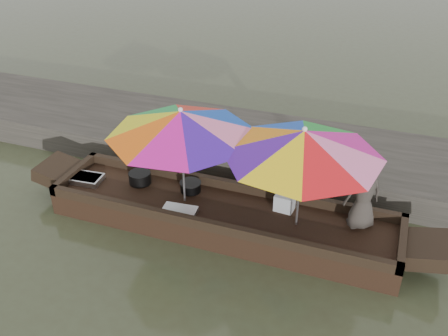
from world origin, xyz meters
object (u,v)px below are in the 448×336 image
(boat_hull, at_px, (222,218))
(supply_bag, at_px, (285,202))
(charcoal_grill, at_px, (191,187))
(vendor, at_px, (364,194))
(tray_scallop, at_px, (179,212))
(umbrella_stern, at_px, (300,178))
(tray_crayfish, at_px, (86,179))
(cooking_pot, at_px, (140,178))
(umbrella_bow, at_px, (183,157))

(boat_hull, bearing_deg, supply_bag, 18.43)
(charcoal_grill, relative_size, vendor, 0.30)
(supply_bag, bearing_deg, vendor, -0.49)
(tray_scallop, xyz_separation_m, umbrella_stern, (1.69, 0.35, 0.74))
(boat_hull, bearing_deg, vendor, 8.22)
(tray_scallop, height_order, supply_bag, supply_bag)
(tray_crayfish, height_order, vendor, vendor)
(boat_hull, xyz_separation_m, supply_bag, (0.89, 0.30, 0.30))
(tray_crayfish, relative_size, charcoal_grill, 1.60)
(boat_hull, relative_size, umbrella_stern, 2.43)
(charcoal_grill, bearing_deg, tray_scallop, -82.79)
(tray_scallop, relative_size, supply_bag, 1.83)
(tray_scallop, bearing_deg, cooking_pot, 149.16)
(boat_hull, xyz_separation_m, tray_scallop, (-0.55, -0.35, 0.21))
(cooking_pot, relative_size, tray_crayfish, 0.70)
(tray_crayfish, xyz_separation_m, charcoal_grill, (1.71, 0.32, 0.03))
(umbrella_stern, bearing_deg, boat_hull, 180.00)
(cooking_pot, relative_size, vendor, 0.33)
(cooking_pot, bearing_deg, tray_crayfish, -162.65)
(vendor, bearing_deg, umbrella_bow, -24.89)
(tray_scallop, relative_size, vendor, 0.48)
(charcoal_grill, relative_size, umbrella_stern, 0.15)
(supply_bag, height_order, umbrella_bow, umbrella_bow)
(supply_bag, bearing_deg, umbrella_bow, -168.81)
(umbrella_bow, distance_m, umbrella_stern, 1.75)
(cooking_pot, distance_m, umbrella_bow, 1.14)
(cooking_pot, xyz_separation_m, charcoal_grill, (0.87, 0.06, -0.02))
(charcoal_grill, height_order, vendor, vendor)
(tray_scallop, bearing_deg, supply_bag, 24.14)
(boat_hull, distance_m, cooking_pot, 1.53)
(boat_hull, xyz_separation_m, tray_crayfish, (-2.34, -0.05, 0.22))
(cooking_pot, distance_m, charcoal_grill, 0.87)
(tray_crayfish, height_order, supply_bag, supply_bag)
(tray_crayfish, xyz_separation_m, umbrella_bow, (1.73, 0.05, 0.73))
(charcoal_grill, bearing_deg, umbrella_bow, -86.01)
(boat_hull, height_order, charcoal_grill, charcoal_grill)
(tray_scallop, distance_m, umbrella_stern, 1.88)
(tray_crayfish, bearing_deg, cooking_pot, 17.35)
(tray_scallop, height_order, vendor, vendor)
(umbrella_bow, bearing_deg, boat_hull, 0.00)
(tray_crayfish, relative_size, umbrella_bow, 0.24)
(cooking_pot, xyz_separation_m, umbrella_bow, (0.89, -0.22, 0.68))
(cooking_pot, relative_size, supply_bag, 1.27)
(supply_bag, height_order, umbrella_stern, umbrella_stern)
(boat_hull, relative_size, charcoal_grill, 16.44)
(supply_bag, relative_size, umbrella_stern, 0.13)
(tray_crayfish, distance_m, umbrella_bow, 1.88)
(charcoal_grill, xyz_separation_m, umbrella_bow, (0.02, -0.27, 0.70))
(umbrella_stern, bearing_deg, cooking_pot, 175.27)
(tray_crayfish, bearing_deg, umbrella_bow, 1.53)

